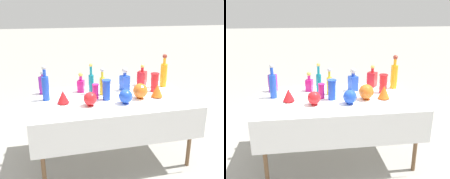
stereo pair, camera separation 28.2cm
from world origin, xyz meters
The scene contains 22 objects.
ground_plane centered at (0.00, 0.00, 0.00)m, with size 40.00×40.00×0.00m, color gray.
display_table centered at (0.00, -0.04, 0.70)m, with size 1.80×1.01×0.76m.
tall_bottle_0 centered at (-0.08, 0.13, 0.89)m, with size 0.06×0.06×0.32m.
tall_bottle_1 centered at (-0.73, 0.10, 0.92)m, with size 0.08×0.08×0.39m.
tall_bottle_2 centered at (0.75, 0.26, 0.94)m, with size 0.08×0.08×0.43m.
tall_bottle_3 centered at (-0.21, 0.19, 0.91)m, with size 0.06×0.06×0.37m.
square_decanter_0 centered at (0.50, 0.37, 0.87)m, with size 0.15×0.15×0.28m.
square_decanter_1 centered at (0.22, 0.23, 0.88)m, with size 0.12×0.12×0.29m.
square_decanter_2 centered at (-0.32, 0.29, 0.86)m, with size 0.10×0.10×0.24m.
square_decanter_3 centered at (-0.76, 0.33, 0.88)m, with size 0.10×0.10×0.28m.
slender_vase_0 centered at (0.56, 0.10, 0.88)m, with size 0.10×0.10×0.23m.
slender_vase_1 centered at (-0.07, -0.04, 0.88)m, with size 0.10×0.10×0.23m.
slender_vase_2 centered at (-0.19, 0.02, 0.85)m, with size 0.08×0.08×0.17m.
fluted_vase_0 centered at (-0.55, -0.05, 0.84)m, with size 0.13×0.13×0.15m.
fluted_vase_1 centered at (0.51, -0.10, 0.84)m, with size 0.13×0.13×0.15m.
round_bowl_0 centered at (0.31, -0.09, 0.85)m, with size 0.17×0.17×0.18m.
round_bowl_1 centered at (0.10, -0.21, 0.84)m, with size 0.15×0.15×0.16m.
round_bowl_2 centered at (-0.28, -0.18, 0.84)m, with size 0.14×0.14×0.15m.
price_tag_left centered at (0.43, -0.45, 0.78)m, with size 0.05×0.01×0.04m, color white.
price_tag_center centered at (0.58, -0.42, 0.78)m, with size 0.06×0.01×0.04m, color white.
price_tag_right centered at (-0.29, -0.45, 0.78)m, with size 0.06×0.01×0.04m, color white.
cardboard_box_behind_left centered at (-0.17, 1.13, 0.15)m, with size 0.45×0.38×0.38m.
Camera 2 is at (-0.36, -2.65, 1.75)m, focal length 40.00 mm.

